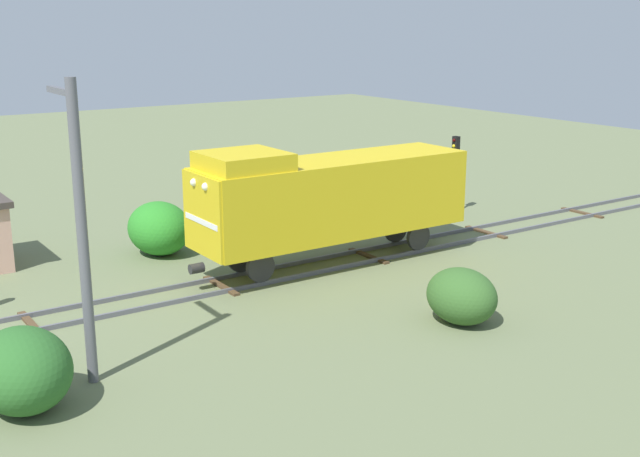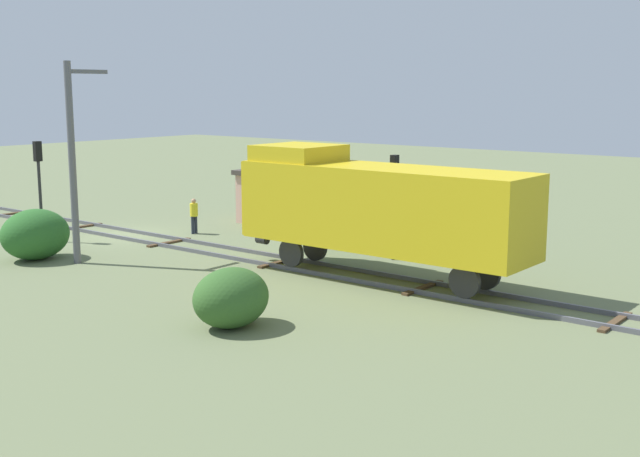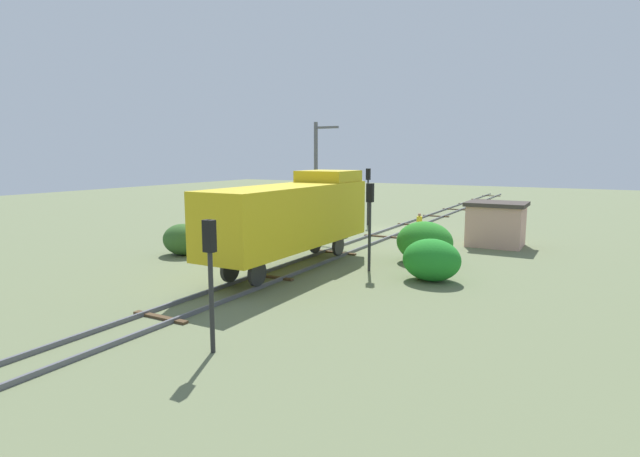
% 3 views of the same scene
% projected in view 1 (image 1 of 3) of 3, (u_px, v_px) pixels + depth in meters
% --- Properties ---
extents(locomotive, '(2.90, 11.60, 4.60)m').
position_uv_depth(locomotive, '(329.00, 195.00, 30.47)').
color(locomotive, gold).
rests_on(locomotive, railway_track).
extents(traffic_signal_mid, '(0.32, 0.34, 4.26)m').
position_uv_depth(traffic_signal_mid, '(249.00, 181.00, 32.30)').
color(traffic_signal_mid, '#262628').
rests_on(traffic_signal_mid, ground).
extents(traffic_signal_far, '(0.32, 0.34, 3.82)m').
position_uv_depth(traffic_signal_far, '(455.00, 160.00, 38.80)').
color(traffic_signal_far, '#262628').
rests_on(traffic_signal_far, ground).
extents(catenary_mast, '(1.94, 0.28, 7.92)m').
position_uv_depth(catenary_mast, '(81.00, 226.00, 20.15)').
color(catenary_mast, '#595960').
rests_on(catenary_mast, ground).
extents(bush_near, '(2.97, 2.43, 2.16)m').
position_uv_depth(bush_near, '(159.00, 228.00, 32.38)').
color(bush_near, '#2A8326').
rests_on(bush_near, ground).
extents(bush_mid, '(2.85, 2.33, 2.07)m').
position_uv_depth(bush_mid, '(23.00, 370.00, 19.36)').
color(bush_mid, '#2A6026').
rests_on(bush_mid, ground).
extents(bush_far, '(2.61, 2.14, 1.90)m').
position_uv_depth(bush_far, '(223.00, 213.00, 35.59)').
color(bush_far, '#218426').
rests_on(bush_far, ground).
extents(bush_back, '(2.43, 1.99, 1.76)m').
position_uv_depth(bush_back, '(462.00, 296.00, 25.02)').
color(bush_back, '#335C26').
rests_on(bush_back, ground).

